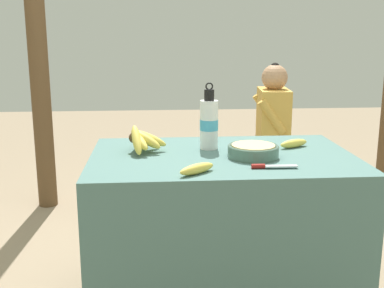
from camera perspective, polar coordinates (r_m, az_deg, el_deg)
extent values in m
cube|color=#4C706B|center=(2.29, 3.48, -10.33)|extent=(1.18, 0.77, 0.75)
sphere|color=#4C381E|center=(2.22, -6.84, 0.74)|extent=(0.05, 0.05, 0.05)
ellipsoid|color=#E0C64C|center=(2.16, -6.57, 0.48)|extent=(0.07, 0.15, 0.14)
ellipsoid|color=#E0C64C|center=(2.17, -6.21, 0.38)|extent=(0.11, 0.15, 0.09)
ellipsoid|color=#E0C64C|center=(2.19, -5.49, 0.56)|extent=(0.16, 0.11, 0.11)
ellipsoid|color=#E0C64C|center=(2.22, -5.16, 0.70)|extent=(0.18, 0.04, 0.11)
ellipsoid|color=#E0C64C|center=(2.25, -5.49, 0.71)|extent=(0.16, 0.11, 0.09)
ellipsoid|color=#E0C64C|center=(2.27, -6.13, 1.00)|extent=(0.11, 0.16, 0.09)
ellipsoid|color=#E0C64C|center=(2.28, -6.44, 0.98)|extent=(0.08, 0.17, 0.10)
cylinder|color=#4C6B5B|center=(2.13, 7.26, -0.94)|extent=(0.22, 0.22, 0.05)
torus|color=#4C6B5B|center=(2.13, 7.28, -0.31)|extent=(0.22, 0.22, 0.01)
cylinder|color=#D1B77A|center=(2.13, 7.28, -0.21)|extent=(0.19, 0.19, 0.01)
cylinder|color=white|center=(2.26, 2.02, 2.29)|extent=(0.08, 0.08, 0.23)
cylinder|color=#47A8D1|center=(2.26, 2.02, 2.29)|extent=(0.09, 0.09, 0.05)
cylinder|color=black|center=(2.24, 2.05, 5.82)|extent=(0.05, 0.05, 0.05)
torus|color=black|center=(2.23, 2.06, 6.85)|extent=(0.04, 0.01, 0.04)
ellipsoid|color=#E0C64C|center=(1.87, 0.58, -2.95)|extent=(0.16, 0.14, 0.04)
ellipsoid|color=#E0C64C|center=(2.35, 11.96, 0.07)|extent=(0.16, 0.11, 0.04)
cube|color=#BCBCC1|center=(1.98, 10.52, -2.57)|extent=(0.13, 0.03, 0.00)
cylinder|color=maroon|center=(1.96, 7.85, -2.63)|extent=(0.06, 0.02, 0.02)
cube|color=brown|center=(3.45, 3.98, -2.16)|extent=(1.58, 0.32, 0.04)
cube|color=brown|center=(3.37, -7.51, -6.16)|extent=(0.06, 0.06, 0.36)
cube|color=brown|center=(3.56, 15.28, -5.43)|extent=(0.06, 0.06, 0.36)
cube|color=brown|center=(3.59, -7.32, -4.90)|extent=(0.06, 0.06, 0.36)
cube|color=brown|center=(3.78, 14.08, -4.30)|extent=(0.06, 0.06, 0.36)
cylinder|color=#232328|center=(3.42, 5.23, -5.48)|extent=(0.09, 0.09, 0.39)
cylinder|color=#232328|center=(3.37, 7.34, -2.14)|extent=(0.31, 0.12, 0.09)
cylinder|color=#232328|center=(3.60, 5.04, -4.53)|extent=(0.09, 0.09, 0.39)
cylinder|color=#232328|center=(3.55, 7.04, -1.35)|extent=(0.31, 0.12, 0.09)
cube|color=gold|center=(3.42, 9.55, 2.22)|extent=(0.23, 0.36, 0.51)
cylinder|color=gold|center=(3.25, 9.48, 3.18)|extent=(0.21, 0.08, 0.25)
cylinder|color=gold|center=(3.56, 8.77, 4.08)|extent=(0.21, 0.08, 0.25)
sphere|color=tan|center=(3.38, 9.77, 7.78)|extent=(0.18, 0.18, 0.18)
sphere|color=black|center=(3.37, 9.81, 8.91)|extent=(0.07, 0.07, 0.07)
sphere|color=#4C381E|center=(3.40, -3.25, -1.03)|extent=(0.05, 0.05, 0.05)
ellipsoid|color=#9EB24C|center=(3.35, -3.00, -1.29)|extent=(0.07, 0.15, 0.11)
ellipsoid|color=#9EB24C|center=(3.35, -2.79, -1.36)|extent=(0.10, 0.15, 0.10)
ellipsoid|color=#9EB24C|center=(3.38, -2.38, -1.21)|extent=(0.15, 0.09, 0.10)
ellipsoid|color=#9EB24C|center=(3.40, -2.48, -1.03)|extent=(0.13, 0.04, 0.09)
ellipsoid|color=#9EB24C|center=(3.42, -2.57, -1.00)|extent=(0.13, 0.09, 0.07)
ellipsoid|color=#9EB24C|center=(3.44, -2.88, -0.95)|extent=(0.09, 0.13, 0.09)
ellipsoid|color=#9EB24C|center=(3.45, -3.25, -0.80)|extent=(0.04, 0.14, 0.12)
cylinder|color=brown|center=(3.64, -18.00, 12.98)|extent=(0.14, 0.14, 2.63)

